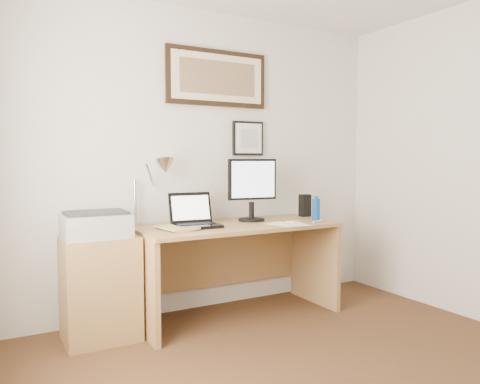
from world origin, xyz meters
TOP-DOWN VIEW (x-y plane):
  - wall_back at (0.00, 2.00)m, footprint 3.50×0.02m
  - side_cabinet at (-0.92, 1.68)m, footprint 0.50×0.40m
  - water_bottle at (0.84, 1.50)m, footprint 0.07×0.07m
  - bottle_cap at (0.84, 1.50)m, footprint 0.03×0.03m
  - speaker at (0.93, 1.77)m, footprint 0.09×0.08m
  - paper_sheet_a at (0.47, 1.44)m, footprint 0.25×0.31m
  - paper_sheet_b at (0.53, 1.40)m, footprint 0.24×0.30m
  - sticky_pad at (0.60, 1.49)m, footprint 0.10×0.10m
  - marker_pen at (0.79, 1.41)m, footprint 0.14×0.06m
  - book at (-0.48, 1.58)m, footprint 0.27×0.33m
  - desk at (0.15, 1.72)m, footprint 1.60×0.70m
  - laptop at (-0.20, 1.66)m, footprint 0.36×0.32m
  - lcd_monitor at (0.35, 1.73)m, footprint 0.42×0.22m
  - printer at (-0.94, 1.66)m, footprint 0.44×0.34m
  - desk_lamp at (-0.41, 1.81)m, footprint 0.29×0.27m
  - picture_large at (0.15, 1.97)m, footprint 0.92×0.04m
  - picture_small at (0.45, 1.97)m, footprint 0.30×0.03m

SIDE VIEW (x-z plane):
  - side_cabinet at x=-0.92m, z-range 0.00..0.73m
  - desk at x=0.15m, z-range 0.14..0.89m
  - paper_sheet_a at x=0.47m, z-range 0.75..0.75m
  - paper_sheet_b at x=0.53m, z-range 0.75..0.75m
  - sticky_pad at x=0.60m, z-range 0.75..0.76m
  - marker_pen at x=0.79m, z-range 0.75..0.77m
  - book at x=-0.48m, z-range 0.75..0.77m
  - laptop at x=-0.20m, z-range 0.68..0.94m
  - printer at x=-0.94m, z-range 0.73..0.91m
  - water_bottle at x=0.84m, z-range 0.75..0.94m
  - speaker at x=0.93m, z-range 0.75..0.95m
  - bottle_cap at x=0.84m, z-range 0.94..0.96m
  - lcd_monitor at x=0.35m, z-range 0.78..1.30m
  - desk_lamp at x=-0.41m, z-range 0.92..1.45m
  - wall_back at x=0.00m, z-range 0.00..2.50m
  - picture_small at x=0.45m, z-range 1.30..1.60m
  - picture_large at x=0.15m, z-range 1.72..2.19m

